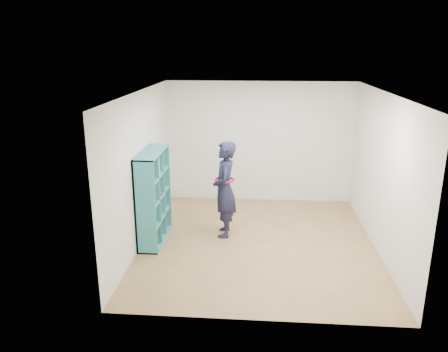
{
  "coord_description": "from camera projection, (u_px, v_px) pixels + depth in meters",
  "views": [
    {
      "loc": [
        -0.03,
        -6.99,
        3.32
      ],
      "look_at": [
        -0.61,
        0.3,
        1.11
      ],
      "focal_mm": 35.0,
      "sensor_mm": 36.0,
      "label": 1
    }
  ],
  "objects": [
    {
      "name": "floor",
      "position": [
        258.0,
        243.0,
        7.63
      ],
      "size": [
        4.5,
        4.5,
        0.0
      ],
      "primitive_type": "plane",
      "color": "olive",
      "rests_on": "ground"
    },
    {
      "name": "ceiling",
      "position": [
        261.0,
        92.0,
        6.88
      ],
      "size": [
        4.5,
        4.5,
        0.0
      ],
      "primitive_type": "plane",
      "color": "white",
      "rests_on": "wall_back"
    },
    {
      "name": "wall_back",
      "position": [
        260.0,
        142.0,
        9.4
      ],
      "size": [
        4.0,
        0.02,
        2.6
      ],
      "primitive_type": "cube",
      "color": "beige",
      "rests_on": "floor"
    },
    {
      "name": "wall_front",
      "position": [
        259.0,
        225.0,
        5.11
      ],
      "size": [
        4.0,
        0.02,
        2.6
      ],
      "primitive_type": "cube",
      "color": "beige",
      "rests_on": "floor"
    },
    {
      "name": "bookshelf",
      "position": [
        152.0,
        198.0,
        7.54
      ],
      "size": [
        0.35,
        1.2,
        1.61
      ],
      "color": "teal",
      "rests_on": "floor"
    },
    {
      "name": "wall_right",
      "position": [
        382.0,
        174.0,
        7.1
      ],
      "size": [
        0.02,
        4.5,
        2.6
      ],
      "primitive_type": "cube",
      "color": "beige",
      "rests_on": "floor"
    },
    {
      "name": "smartphone",
      "position": [
        217.0,
        182.0,
        7.78
      ],
      "size": [
        0.02,
        0.12,
        0.14
      ],
      "rotation": [
        0.49,
        0.0,
        0.08
      ],
      "color": "silver",
      "rests_on": "person"
    },
    {
      "name": "person",
      "position": [
        225.0,
        189.0,
        7.72
      ],
      "size": [
        0.45,
        0.66,
        1.73
      ],
      "rotation": [
        0.0,
        0.0,
        -1.51
      ],
      "color": "black",
      "rests_on": "floor"
    },
    {
      "name": "wall_left",
      "position": [
        141.0,
        169.0,
        7.41
      ],
      "size": [
        0.02,
        4.5,
        2.6
      ],
      "primitive_type": "cube",
      "color": "beige",
      "rests_on": "floor"
    }
  ]
}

